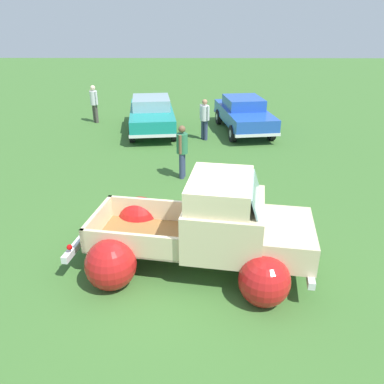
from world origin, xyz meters
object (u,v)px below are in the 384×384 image
at_px(spectator_2, 205,117).
at_px(vintage_pickup_truck, 211,233).
at_px(show_car_0, 152,113).
at_px(spectator_1, 94,102).
at_px(show_car_1, 244,113).
at_px(spectator_0, 182,149).

bearing_deg(spectator_2, vintage_pickup_truck, 49.48).
bearing_deg(show_car_0, spectator_1, -124.67).
height_order(show_car_0, spectator_1, spectator_1).
bearing_deg(spectator_2, show_car_1, 175.94).
height_order(vintage_pickup_truck, show_car_1, vintage_pickup_truck).
xyz_separation_m(show_car_1, spectator_0, (-2.46, -5.24, 0.16)).
height_order(show_car_0, spectator_2, spectator_2).
distance_m(show_car_1, spectator_2, 2.11).
bearing_deg(vintage_pickup_truck, show_car_1, 89.10).
relative_size(spectator_1, spectator_2, 1.05).
bearing_deg(vintage_pickup_truck, spectator_1, 122.95).
distance_m(show_car_1, spectator_1, 6.87).
height_order(vintage_pickup_truck, spectator_0, vintage_pickup_truck).
relative_size(vintage_pickup_truck, show_car_1, 1.06).
bearing_deg(vintage_pickup_truck, show_car_0, 111.69).
bearing_deg(spectator_2, spectator_1, -68.11).
relative_size(show_car_0, spectator_0, 2.86).
xyz_separation_m(vintage_pickup_truck, spectator_0, (-0.70, 4.62, 0.18)).
distance_m(show_car_0, spectator_0, 5.42).
distance_m(vintage_pickup_truck, spectator_1, 12.33).
bearing_deg(spectator_0, spectator_1, 135.70).
distance_m(vintage_pickup_truck, show_car_1, 10.01).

